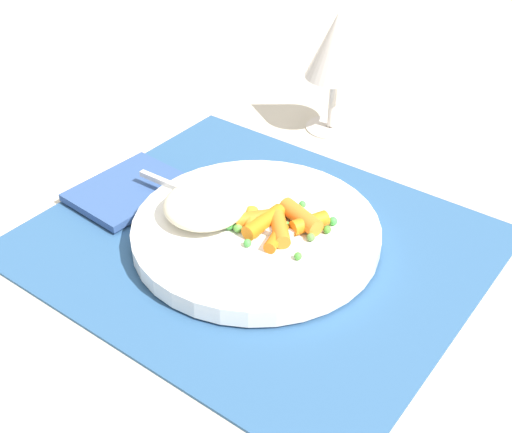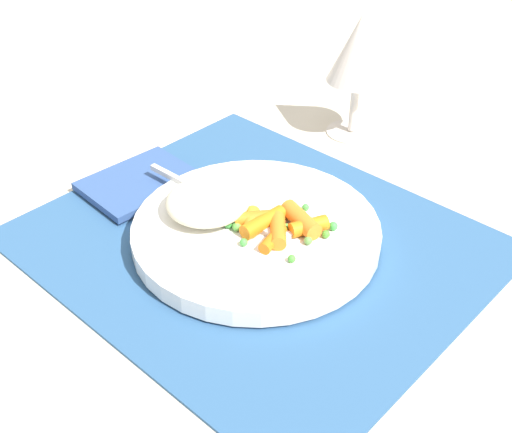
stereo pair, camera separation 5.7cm
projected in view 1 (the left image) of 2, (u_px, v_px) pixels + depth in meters
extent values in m
plane|color=beige|center=(256.00, 244.00, 0.67)|extent=(2.40, 2.40, 0.00)
cube|color=#2D5684|center=(256.00, 242.00, 0.67)|extent=(0.43, 0.37, 0.01)
cylinder|color=white|center=(256.00, 232.00, 0.67)|extent=(0.25, 0.25, 0.02)
ellipsoid|color=beige|center=(206.00, 204.00, 0.66)|extent=(0.08, 0.09, 0.03)
cylinder|color=orange|center=(301.00, 217.00, 0.66)|extent=(0.05, 0.03, 0.02)
cylinder|color=orange|center=(276.00, 238.00, 0.63)|extent=(0.02, 0.04, 0.01)
cylinder|color=orange|center=(278.00, 231.00, 0.64)|extent=(0.04, 0.04, 0.02)
cylinder|color=orange|center=(249.00, 221.00, 0.65)|extent=(0.03, 0.04, 0.01)
cylinder|color=orange|center=(260.00, 219.00, 0.65)|extent=(0.04, 0.04, 0.02)
cylinder|color=orange|center=(310.00, 223.00, 0.65)|extent=(0.03, 0.04, 0.02)
cylinder|color=orange|center=(264.00, 222.00, 0.65)|extent=(0.02, 0.05, 0.02)
sphere|color=#5B8E41|center=(311.00, 237.00, 0.64)|extent=(0.01, 0.01, 0.01)
sphere|color=green|center=(302.00, 204.00, 0.68)|extent=(0.01, 0.01, 0.01)
sphere|color=green|center=(298.00, 256.00, 0.61)|extent=(0.01, 0.01, 0.01)
sphere|color=#49972E|center=(327.00, 230.00, 0.65)|extent=(0.01, 0.01, 0.01)
sphere|color=#4FA437|center=(286.00, 225.00, 0.65)|extent=(0.01, 0.01, 0.01)
sphere|color=green|center=(229.00, 225.00, 0.65)|extent=(0.01, 0.01, 0.01)
sphere|color=green|center=(333.00, 221.00, 0.66)|extent=(0.01, 0.01, 0.01)
sphere|color=green|center=(248.00, 243.00, 0.63)|extent=(0.01, 0.01, 0.01)
sphere|color=#53943E|center=(300.00, 224.00, 0.65)|extent=(0.01, 0.01, 0.01)
sphere|color=#57A13E|center=(238.00, 228.00, 0.65)|extent=(0.01, 0.01, 0.01)
cube|color=silver|center=(272.00, 229.00, 0.65)|extent=(0.05, 0.02, 0.01)
cube|color=silver|center=(194.00, 196.00, 0.70)|extent=(0.15, 0.01, 0.01)
cylinder|color=silver|center=(331.00, 127.00, 0.87)|extent=(0.06, 0.06, 0.00)
cylinder|color=silver|center=(333.00, 101.00, 0.85)|extent=(0.01, 0.01, 0.07)
cone|color=silver|center=(337.00, 45.00, 0.81)|extent=(0.07, 0.07, 0.08)
cube|color=#33518C|center=(129.00, 190.00, 0.74)|extent=(0.10, 0.12, 0.01)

